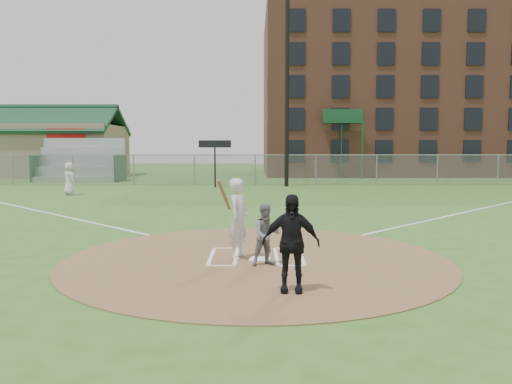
{
  "coord_description": "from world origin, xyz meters",
  "views": [
    {
      "loc": [
        -0.03,
        -10.78,
        2.42
      ],
      "look_at": [
        0.0,
        2.0,
        1.3
      ],
      "focal_mm": 35.0,
      "sensor_mm": 36.0,
      "label": 1
    }
  ],
  "objects_px": {
    "umpire": "(291,243)",
    "ondeck_player": "(69,179)",
    "home_plate": "(260,259)",
    "catcher": "(267,235)",
    "batter_at_plate": "(239,218)"
  },
  "relations": [
    {
      "from": "catcher",
      "to": "ondeck_player",
      "type": "xyz_separation_m",
      "value": [
        -9.89,
        15.75,
        0.19
      ]
    },
    {
      "from": "catcher",
      "to": "ondeck_player",
      "type": "height_order",
      "value": "ondeck_player"
    },
    {
      "from": "catcher",
      "to": "ondeck_player",
      "type": "relative_size",
      "value": 0.75
    },
    {
      "from": "umpire",
      "to": "ondeck_player",
      "type": "relative_size",
      "value": 0.97
    },
    {
      "from": "ondeck_player",
      "to": "umpire",
      "type": "bearing_deg",
      "value": 163.36
    },
    {
      "from": "ondeck_player",
      "to": "catcher",
      "type": "bearing_deg",
      "value": 165.34
    },
    {
      "from": "umpire",
      "to": "ondeck_player",
      "type": "xyz_separation_m",
      "value": [
        -10.25,
        17.64,
        0.01
      ]
    },
    {
      "from": "home_plate",
      "to": "batter_at_plate",
      "type": "bearing_deg",
      "value": 156.2
    },
    {
      "from": "catcher",
      "to": "umpire",
      "type": "relative_size",
      "value": 0.77
    },
    {
      "from": "ondeck_player",
      "to": "batter_at_plate",
      "type": "distance_m",
      "value": 17.7
    },
    {
      "from": "home_plate",
      "to": "ondeck_player",
      "type": "relative_size",
      "value": 0.26
    },
    {
      "from": "umpire",
      "to": "batter_at_plate",
      "type": "height_order",
      "value": "batter_at_plate"
    },
    {
      "from": "home_plate",
      "to": "batter_at_plate",
      "type": "relative_size",
      "value": 0.25
    },
    {
      "from": "home_plate",
      "to": "umpire",
      "type": "relative_size",
      "value": 0.27
    },
    {
      "from": "home_plate",
      "to": "umpire",
      "type": "xyz_separation_m",
      "value": [
        0.49,
        -2.37,
        0.81
      ]
    }
  ]
}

